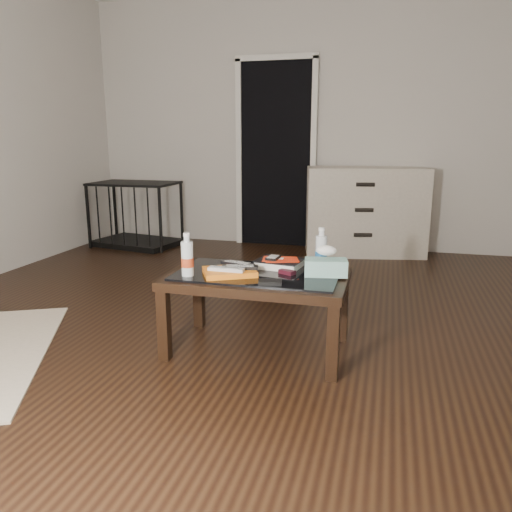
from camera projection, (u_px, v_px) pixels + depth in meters
The scene contains 18 objects.
ground at pixel (251, 322), 3.33m from camera, with size 5.00×5.00×0.00m, color black.
room_shell at pixel (250, 64), 2.95m from camera, with size 5.00×5.00×5.00m.
doorway at pixel (276, 153), 5.51m from camera, with size 0.90×0.08×2.07m.
coffee_table at pixel (257, 284), 2.81m from camera, with size 1.00×0.60×0.46m.
dresser at pixel (365, 211), 5.16m from camera, with size 1.27×0.72×0.90m.
pet_crate at pixel (137, 225), 5.63m from camera, with size 0.99×0.75×0.71m.
magazines at pixel (229, 272), 2.75m from camera, with size 0.28×0.21×0.03m, color orange.
remote_silver at pixel (226, 269), 2.71m from camera, with size 0.20×0.05×0.02m, color #BBBAC0.
remote_black_front at pixel (240, 267), 2.75m from camera, with size 0.20×0.05×0.02m, color black.
remote_black_back at pixel (238, 264), 2.83m from camera, with size 0.20×0.05×0.02m, color black.
textbook at pixel (279, 263), 2.90m from camera, with size 0.25×0.20×0.05m, color black.
dvd_mailers at pixel (279, 259), 2.90m from camera, with size 0.19×0.14×0.01m, color red.
ipod at pixel (273, 258), 2.89m from camera, with size 0.06×0.10×0.02m, color black.
flip_phone at pixel (287, 272), 2.77m from camera, with size 0.09×0.05×0.02m, color black.
wallet at pixel (270, 282), 2.58m from camera, with size 0.12×0.07×0.02m, color black.
water_bottle_left at pixel (187, 254), 2.71m from camera, with size 0.07×0.07×0.24m, color silver.
water_bottle_right at pixel (321, 248), 2.87m from camera, with size 0.07×0.07×0.24m, color silver.
tissue_box at pixel (326, 267), 2.73m from camera, with size 0.23×0.12×0.09m, color teal.
Camera 1 is at (0.85, -3.02, 1.20)m, focal length 35.00 mm.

